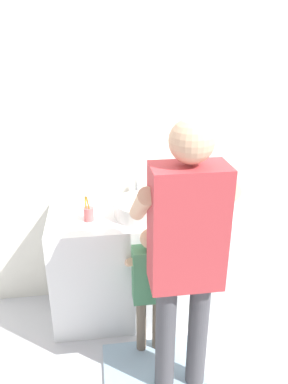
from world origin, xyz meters
The scene contains 10 objects.
ground_plane centered at (0.00, 0.00, 0.00)m, with size 14.00×14.00×0.00m, color silver.
back_wall centered at (0.00, 0.62, 1.35)m, with size 4.40×0.08×2.70m.
vanity_cabinet centered at (0.00, 0.30, 0.42)m, with size 1.31×0.54×0.85m, color white.
sink_basin centered at (0.00, 0.28, 0.90)m, with size 0.38×0.38×0.11m.
faucet centered at (0.00, 0.51, 0.93)m, with size 0.18×0.14×0.18m.
toothbrush_cup centered at (-0.37, 0.25, 0.90)m, with size 0.07×0.07×0.21m.
soap_bottle centered at (0.37, 0.28, 0.91)m, with size 0.06×0.06×0.17m.
bath_mat centered at (0.00, -0.25, 0.01)m, with size 0.64×0.40×0.02m, color #99B7CC.
child_toddler centered at (0.00, -0.10, 0.57)m, with size 0.29×0.29×0.95m.
adult_parent centered at (0.15, -0.39, 1.01)m, with size 0.52×0.55×1.68m.
Camera 1 is at (-0.30, -2.04, 2.03)m, focal length 34.75 mm.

